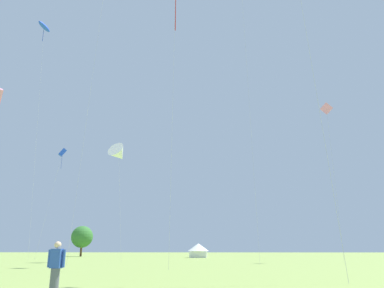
{
  "coord_description": "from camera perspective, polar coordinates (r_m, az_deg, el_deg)",
  "views": [
    {
      "loc": [
        2.53,
        -4.15,
        1.48
      ],
      "look_at": [
        0.0,
        32.0,
        11.69
      ],
      "focal_mm": 35.06,
      "sensor_mm": 36.0,
      "label": 1
    }
  ],
  "objects": [
    {
      "name": "festival_tent_left",
      "position": [
        73.4,
        0.97,
        -15.78
      ],
      "size": [
        3.98,
        3.98,
        2.59
      ],
      "color": "white",
      "rests_on": "ground"
    },
    {
      "name": "kite_blue_box",
      "position": [
        66.7,
        -19.12,
        -1.27
      ],
      "size": [
        2.75,
        2.25,
        17.95
      ],
      "color": "blue",
      "rests_on": "ground"
    },
    {
      "name": "kite_pink_diamond",
      "position": [
        53.85,
        19.84,
        4.49
      ],
      "size": [
        1.66,
        1.49,
        20.71
      ],
      "color": "pink",
      "rests_on": "ground"
    },
    {
      "name": "kite_blue_parafoil",
      "position": [
        67.7,
        -21.57,
        16.21
      ],
      "size": [
        2.95,
        3.07,
        36.73
      ],
      "color": "blue",
      "rests_on": "ground"
    },
    {
      "name": "person_spectator",
      "position": [
        13.29,
        -20.05,
        -17.56
      ],
      "size": [
        0.57,
        0.28,
        1.73
      ],
      "color": "#565B66",
      "rests_on": "ground"
    },
    {
      "name": "kite_white_delta",
      "position": [
        51.26,
        -11.06,
        -1.51
      ],
      "size": [
        3.27,
        4.25,
        15.34
      ],
      "color": "white",
      "rests_on": "ground"
    },
    {
      "name": "tree_distant_left",
      "position": [
        88.38,
        -16.38,
        -13.4
      ],
      "size": [
        4.7,
        4.7,
        6.51
      ],
      "color": "brown",
      "rests_on": "ground"
    }
  ]
}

